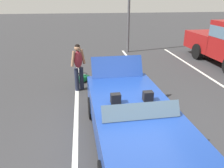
# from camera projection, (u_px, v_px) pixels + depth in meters

# --- Properties ---
(ground_plane) EXTENTS (80.00, 80.00, 0.00)m
(ground_plane) POSITION_uv_depth(u_px,v_px,m) (133.00, 142.00, 5.14)
(ground_plane) COLOR #333335
(lot_line_near) EXTENTS (18.00, 0.12, 0.01)m
(lot_line_near) POSITION_uv_depth(u_px,v_px,m) (75.00, 147.00, 4.98)
(lot_line_near) COLOR silver
(lot_line_near) RESTS_ON ground_plane
(lot_line_mid) EXTENTS (18.00, 0.12, 0.01)m
(lot_line_mid) POSITION_uv_depth(u_px,v_px,m) (189.00, 137.00, 5.31)
(lot_line_mid) COLOR silver
(lot_line_mid) RESTS_ON ground_plane
(convertible_car) EXTENTS (4.25, 1.95, 1.51)m
(convertible_car) POSITION_uv_depth(u_px,v_px,m) (136.00, 125.00, 4.74)
(convertible_car) COLOR navy
(convertible_car) RESTS_ON ground_plane
(suitcase_large_black) EXTENTS (0.53, 0.54, 1.08)m
(suitcase_large_black) POSITION_uv_depth(u_px,v_px,m) (120.00, 77.00, 8.19)
(suitcase_large_black) COLOR black
(suitcase_large_black) RESTS_ON ground_plane
(suitcase_medium_bright) EXTENTS (0.43, 0.46, 0.91)m
(suitcase_medium_bright) POSITION_uv_depth(u_px,v_px,m) (98.00, 78.00, 8.20)
(suitcase_medium_bright) COLOR #19723F
(suitcase_medium_bright) RESTS_ON ground_plane
(suitcase_small_carryon) EXTENTS (0.37, 0.28, 0.50)m
(suitcase_small_carryon) POSITION_uv_depth(u_px,v_px,m) (105.00, 89.00, 7.45)
(suitcase_small_carryon) COLOR #2D2319
(suitcase_small_carryon) RESTS_ON ground_plane
(duffel_bag) EXTENTS (0.59, 0.70, 0.34)m
(duffel_bag) POSITION_uv_depth(u_px,v_px,m) (83.00, 78.00, 8.62)
(duffel_bag) COLOR #19723F
(duffel_bag) RESTS_ON ground_plane
(traveler_person) EXTENTS (0.43, 0.54, 1.65)m
(traveler_person) POSITION_uv_depth(u_px,v_px,m) (78.00, 65.00, 7.64)
(traveler_person) COLOR #1E2338
(traveler_person) RESTS_ON ground_plane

